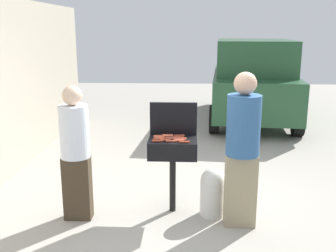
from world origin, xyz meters
name	(u,v)px	position (x,y,z in m)	size (l,w,h in m)	color
ground_plane	(187,206)	(0.00, 0.00, 0.00)	(24.00, 24.00, 0.00)	#9E998E
bbq_grill	(173,150)	(-0.19, -0.15, 0.81)	(0.60, 0.44, 0.96)	black
grill_lid_open	(173,119)	(-0.19, 0.07, 1.17)	(0.60, 0.05, 0.42)	black
hot_dog_0	(160,138)	(-0.35, -0.15, 0.97)	(0.03, 0.03, 0.13)	#AD4228
hot_dog_1	(157,141)	(-0.37, -0.28, 0.97)	(0.03, 0.03, 0.13)	#AD4228
hot_dog_2	(168,135)	(-0.26, -0.01, 0.97)	(0.03, 0.03, 0.13)	#C6593D
hot_dog_3	(179,140)	(-0.12, -0.25, 0.97)	(0.03, 0.03, 0.13)	#C6593D
hot_dog_4	(158,139)	(-0.37, -0.19, 0.97)	(0.03, 0.03, 0.13)	#AD4228
hot_dog_5	(179,136)	(-0.11, -0.02, 0.97)	(0.03, 0.03, 0.13)	#AD4228
hot_dog_6	(179,137)	(-0.12, -0.11, 0.97)	(0.03, 0.03, 0.13)	#B74C33
hot_dog_7	(184,142)	(-0.05, -0.30, 0.97)	(0.03, 0.03, 0.13)	#AD4228
hot_dog_8	(181,140)	(-0.09, -0.21, 0.97)	(0.03, 0.03, 0.13)	#B74C33
hot_dog_9	(171,141)	(-0.20, -0.28, 0.97)	(0.03, 0.03, 0.13)	#B74C33
hot_dog_10	(171,138)	(-0.21, -0.16, 0.97)	(0.03, 0.03, 0.13)	#C6593D
hot_dog_11	(168,136)	(-0.26, -0.06, 0.97)	(0.03, 0.03, 0.13)	#C6593D
hot_dog_12	(182,139)	(-0.08, -0.16, 0.97)	(0.03, 0.03, 0.13)	#AD4228
hot_dog_13	(165,140)	(-0.28, -0.23, 0.97)	(0.03, 0.03, 0.13)	#AD4228
hot_dog_14	(159,137)	(-0.37, -0.10, 0.97)	(0.03, 0.03, 0.13)	#C6593D
hot_dog_15	(159,136)	(-0.37, -0.05, 0.97)	(0.03, 0.03, 0.13)	#B74C33
propane_tank	(213,191)	(0.31, -0.25, 0.32)	(0.32, 0.32, 0.62)	silver
person_left	(75,149)	(-1.34, -0.41, 0.90)	(0.35, 0.35, 1.65)	#3F3323
person_right	(242,145)	(0.62, -0.48, 0.99)	(0.38, 0.38, 1.83)	gray
parked_minivan	(252,80)	(1.62, 5.19, 1.03)	(2.34, 4.55, 2.02)	#234C2D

